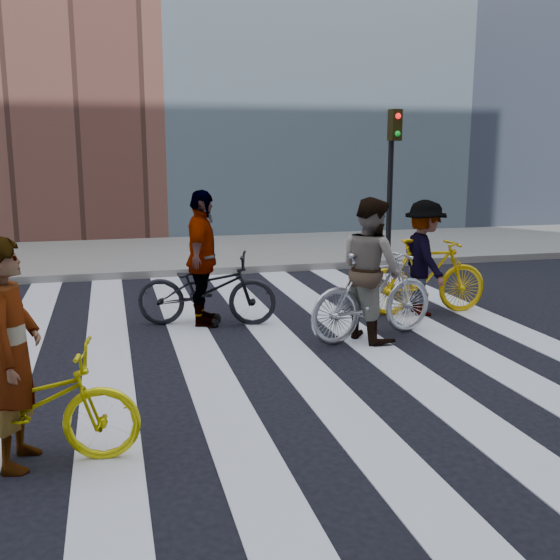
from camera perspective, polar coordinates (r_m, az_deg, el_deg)
name	(u,v)px	position (r m, az deg, el deg)	size (l,w,h in m)	color
ground	(241,348)	(8.40, -3.40, -5.96)	(100.00, 100.00, 0.00)	black
sidewalk_far	(179,254)	(15.64, -8.82, 2.26)	(100.00, 5.00, 0.15)	gray
zebra_crosswalk	(241,348)	(8.40, -3.40, -5.92)	(8.25, 10.00, 0.01)	silver
traffic_signal	(392,160)	(14.47, 9.76, 10.29)	(0.22, 0.42, 3.33)	black
bike_yellow_left	(23,406)	(5.68, -21.46, -10.19)	(0.64, 1.83, 0.96)	yellow
bike_silver_mid	(373,295)	(8.76, 8.13, -1.31)	(0.56, 1.98, 1.19)	#B7BAC2
bike_yellow_right	(426,276)	(10.25, 12.61, 0.31)	(0.55, 1.95, 1.17)	#E8B80C
bike_dark_rear	(206,289)	(9.43, -6.43, -0.80)	(0.70, 1.99, 1.05)	black
rider_left	(12,354)	(5.55, -22.30, -5.95)	(0.67, 0.44, 1.84)	slate
rider_mid	(371,269)	(8.68, 7.89, 0.94)	(0.92, 0.72, 1.89)	slate
rider_right	(424,258)	(10.17, 12.43, 1.90)	(1.13, 0.65, 1.75)	slate
rider_rear	(202,259)	(9.34, -6.79, 1.86)	(1.14, 0.47, 1.94)	slate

